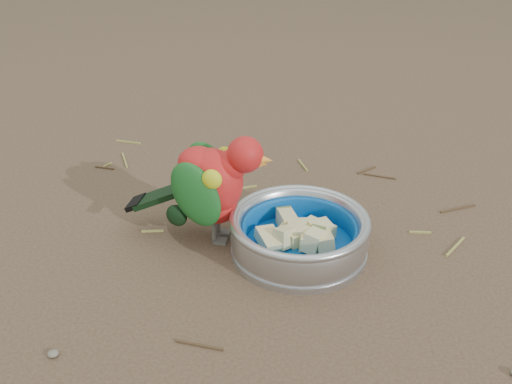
# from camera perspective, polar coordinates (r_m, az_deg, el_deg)

# --- Properties ---
(ground) EXTENTS (60.00, 60.00, 0.00)m
(ground) POSITION_cam_1_polar(r_m,az_deg,el_deg) (0.80, 5.32, -8.35)
(ground) COLOR brown
(food_bowl) EXTENTS (0.20, 0.20, 0.02)m
(food_bowl) POSITION_cam_1_polar(r_m,az_deg,el_deg) (0.85, 4.28, -5.60)
(food_bowl) COLOR #B2B2BA
(food_bowl) RESTS_ON ground
(bowl_wall) EXTENTS (0.20, 0.20, 0.04)m
(bowl_wall) POSITION_cam_1_polar(r_m,az_deg,el_deg) (0.83, 4.36, -3.89)
(bowl_wall) COLOR #B2B2BA
(bowl_wall) RESTS_ON food_bowl
(fruit_wedges) EXTENTS (0.12, 0.12, 0.03)m
(fruit_wedges) POSITION_cam_1_polar(r_m,az_deg,el_deg) (0.83, 4.34, -4.29)
(fruit_wedges) COLOR beige
(fruit_wedges) RESTS_ON food_bowl
(lory_parrot) EXTENTS (0.22, 0.13, 0.16)m
(lory_parrot) POSITION_cam_1_polar(r_m,az_deg,el_deg) (0.84, -4.42, 0.14)
(lory_parrot) COLOR red
(lory_parrot) RESTS_ON ground
(ground_debris) EXTENTS (0.90, 0.80, 0.01)m
(ground_debris) POSITION_cam_1_polar(r_m,az_deg,el_deg) (0.86, 8.28, -5.78)
(ground_debris) COLOR #979045
(ground_debris) RESTS_ON ground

